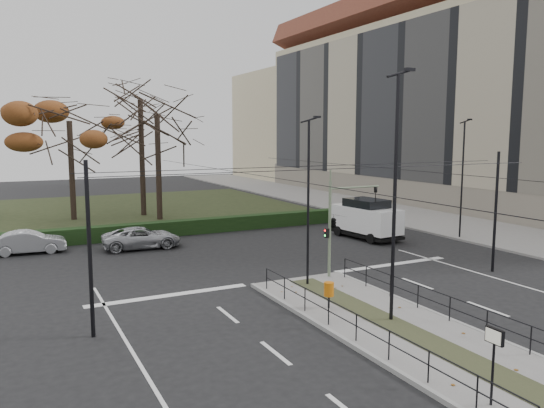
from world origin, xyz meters
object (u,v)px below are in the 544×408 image
Objects in this scene: parked_car_second at (29,242)px; white_van at (366,218)px; bare_tree_center at (140,109)px; bare_tree_near at (157,122)px; streetlamp_median_near at (395,195)px; traffic_light at (334,221)px; litter_bin at (329,290)px; parked_car_fourth at (142,238)px; streetlamp_sidewalk at (462,178)px; rust_tree at (69,121)px; info_panel at (494,345)px; streetlamp_median_far at (309,200)px.

parked_car_second is 0.78× the size of white_van.
bare_tree_center reaches higher than bare_tree_near.
traffic_light is at bearing 76.20° from streetlamp_median_near.
parked_car_fourth is (-3.80, 14.79, -0.21)m from litter_bin.
bare_tree_near reaches higher than streetlamp_sidewalk.
bare_tree_center is at bearing -1.44° from rust_tree.
bare_tree_center is at bearing 90.33° from info_panel.
white_van is 0.41× the size of bare_tree_center.
rust_tree is 5.64m from bare_tree_center.
litter_bin is 0.13× the size of streetlamp_median_far.
traffic_light is 10.56m from white_van.
streetlamp_sidewalk is at bearing 36.17° from streetlamp_median_near.
streetlamp_median_far is 0.97× the size of streetlamp_sidewalk.
bare_tree_center is (-3.48, 23.62, 6.15)m from traffic_light.
info_panel is 0.43× the size of parked_car_fourth.
parked_car_fourth is at bearing 165.87° from white_van.
info_panel is at bearing -118.82° from white_van.
bare_tree_near reaches higher than rust_tree.
parked_car_second is 13.92m from rust_tree.
info_panel is (-3.27, -12.01, -1.08)m from traffic_light.
white_van is (10.20, 11.27, 0.49)m from litter_bin.
info_panel is 0.26× the size of streetlamp_sidewalk.
white_van is 0.47× the size of bare_tree_near.
bare_tree_near reaches higher than info_panel.
bare_tree_near is at bearing 133.52° from streetlamp_sidewalk.
rust_tree is at bearing -13.48° from parked_car_second.
streetlamp_median_near is 18.16m from parked_car_fourth.
streetlamp_median_far reaches higher than traffic_light.
bare_tree_near is (3.73, 9.89, 7.13)m from parked_car_fourth.
bare_tree_center is (9.24, 11.18, 8.26)m from parked_car_second.
parked_car_fourth is 14.45m from white_van.
litter_bin is 15.27m from parked_car_fourth.
white_van reaches higher than parked_car_fourth.
streetlamp_median_far is at bearing -73.67° from rust_tree.
bare_tree_center is (-0.21, 35.63, 7.23)m from info_panel.
streetlamp_median_far reaches higher than parked_car_fourth.
streetlamp_median_far is at bearing -138.84° from white_van.
traffic_light is 21.59m from bare_tree_near.
parked_car_second is 0.87× the size of parked_car_fourth.
streetlamp_median_far is (0.94, 3.18, 3.08)m from litter_bin.
streetlamp_median_near is 22.00m from parked_car_second.
streetlamp_median_far is at bearing -154.06° from parked_car_fourth.
bare_tree_center reaches higher than litter_bin.
streetlamp_sidewalk is at bearing -49.87° from bare_tree_center.
streetlamp_median_far is (1.42, 11.31, 2.25)m from info_panel.
streetlamp_median_far reaches higher than white_van.
bare_tree_center reaches higher than streetlamp_median_far.
parked_car_fourth is 0.90× the size of white_van.
litter_bin is 0.51× the size of info_panel.
litter_bin is at bearing -125.71° from traffic_light.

